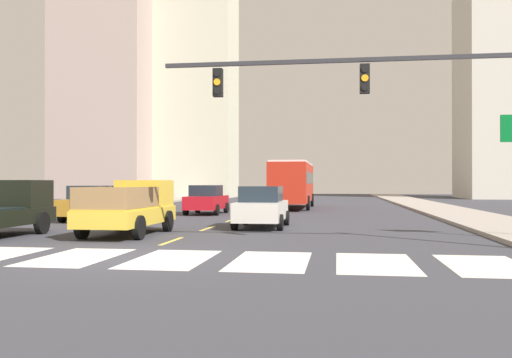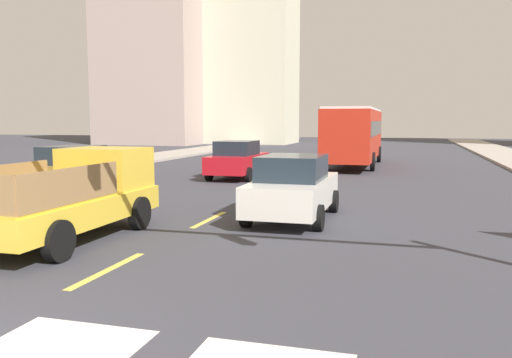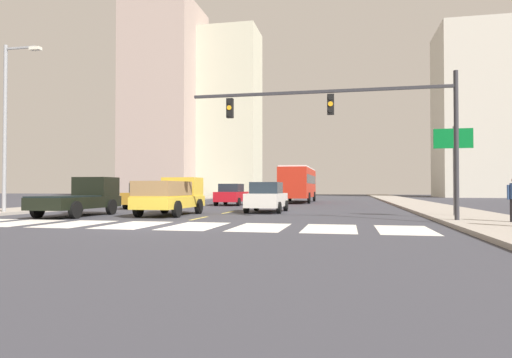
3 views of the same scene
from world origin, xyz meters
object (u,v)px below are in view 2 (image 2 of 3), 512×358
at_px(sedan_near_left, 293,187).
at_px(sedan_far, 238,159).
at_px(sedan_mid, 74,169).
at_px(city_bus, 354,132).
at_px(pickup_stakebed, 76,196).

xyz_separation_m(sedan_near_left, sedan_far, (-4.56, 9.33, 0.00)).
relative_size(sedan_near_left, sedan_mid, 1.00).
xyz_separation_m(city_bus, sedan_far, (-4.48, -8.12, -1.09)).
xyz_separation_m(city_bus, sedan_near_left, (0.08, -17.45, -1.09)).
bearing_deg(sedan_far, sedan_near_left, -61.83).
bearing_deg(sedan_mid, pickup_stakebed, -53.52).
bearing_deg(city_bus, sedan_mid, -118.65).
relative_size(city_bus, sedan_near_left, 2.45).
relative_size(sedan_near_left, sedan_far, 1.00).
bearing_deg(pickup_stakebed, sedan_near_left, 39.71).
height_order(sedan_near_left, sedan_far, same).
height_order(pickup_stakebed, city_bus, city_bus).
relative_size(sedan_mid, sedan_far, 1.00).
distance_m(sedan_near_left, sedan_far, 10.38).
bearing_deg(sedan_far, city_bus, 63.20).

